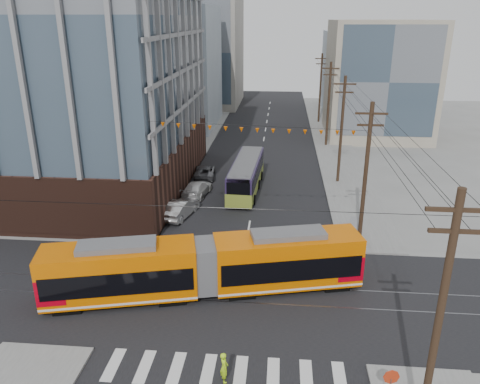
# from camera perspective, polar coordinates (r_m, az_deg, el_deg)

# --- Properties ---
(ground) EXTENTS (160.00, 160.00, 0.00)m
(ground) POSITION_cam_1_polar(r_m,az_deg,el_deg) (26.92, -1.12, -16.84)
(ground) COLOR slate
(office_building) EXTENTS (30.00, 25.00, 28.60)m
(office_building) POSITION_cam_1_polar(r_m,az_deg,el_deg) (50.58, -24.82, 16.45)
(office_building) COLOR #381E16
(office_building) RESTS_ON ground
(bg_bldg_nw_near) EXTENTS (18.00, 16.00, 18.00)m
(bg_bldg_nw_near) POSITION_cam_1_polar(r_m,az_deg,el_deg) (76.13, -10.01, 14.72)
(bg_bldg_nw_near) COLOR #8C99A5
(bg_bldg_nw_near) RESTS_ON ground
(bg_bldg_ne_near) EXTENTS (14.00, 14.00, 16.00)m
(bg_bldg_ne_near) POSITION_cam_1_polar(r_m,az_deg,el_deg) (71.06, 16.54, 12.99)
(bg_bldg_ne_near) COLOR gray
(bg_bldg_ne_near) RESTS_ON ground
(bg_bldg_nw_far) EXTENTS (16.00, 18.00, 20.00)m
(bg_bldg_nw_far) POSITION_cam_1_polar(r_m,az_deg,el_deg) (94.90, -5.06, 16.64)
(bg_bldg_nw_far) COLOR gray
(bg_bldg_nw_far) RESTS_ON ground
(bg_bldg_ne_far) EXTENTS (16.00, 16.00, 14.00)m
(bg_bldg_ne_far) POSITION_cam_1_polar(r_m,az_deg,el_deg) (91.08, 15.41, 13.96)
(bg_bldg_ne_far) COLOR #8C99A5
(bg_bldg_ne_far) RESTS_ON ground
(utility_pole_near) EXTENTS (0.30, 0.30, 11.00)m
(utility_pole_near) POSITION_cam_1_polar(r_m,az_deg,el_deg) (19.68, 22.97, -14.75)
(utility_pole_near) COLOR black
(utility_pole_near) RESTS_ON ground
(utility_pole_far) EXTENTS (0.30, 0.30, 11.00)m
(utility_pole_far) POSITION_cam_1_polar(r_m,az_deg,el_deg) (78.25, 9.76, 12.30)
(utility_pole_far) COLOR black
(utility_pole_far) RESTS_ON ground
(streetcar) EXTENTS (19.64, 7.32, 3.77)m
(streetcar) POSITION_cam_1_polar(r_m,az_deg,el_deg) (29.31, -4.22, -9.07)
(streetcar) COLOR #D55E00
(streetcar) RESTS_ON ground
(city_bus) EXTENTS (2.99, 11.35, 3.18)m
(city_bus) POSITION_cam_1_polar(r_m,az_deg,el_deg) (46.59, 0.76, 2.09)
(city_bus) COLOR #2B1F44
(city_bus) RESTS_ON ground
(parked_car_silver) EXTENTS (2.72, 4.96, 1.55)m
(parked_car_silver) POSITION_cam_1_polar(r_m,az_deg,el_deg) (40.93, -7.27, -1.98)
(parked_car_silver) COLOR #BBBBBB
(parked_car_silver) RESTS_ON ground
(parked_car_white) EXTENTS (2.67, 5.20, 1.44)m
(parked_car_white) POSITION_cam_1_polar(r_m,az_deg,el_deg) (45.53, -5.29, 0.40)
(parked_car_white) COLOR #BDBDBD
(parked_car_white) RESTS_ON ground
(parked_car_grey) EXTENTS (2.52, 4.78, 1.28)m
(parked_car_grey) POSITION_cam_1_polar(r_m,az_deg,el_deg) (50.87, -4.31, 2.51)
(parked_car_grey) COLOR #58585C
(parked_car_grey) RESTS_ON ground
(pedestrian) EXTENTS (0.55, 0.68, 1.60)m
(pedestrian) POSITION_cam_1_polar(r_m,az_deg,el_deg) (23.64, -1.95, -20.57)
(pedestrian) COLOR #BEF91A
(pedestrian) RESTS_ON ground
(jersey_barrier) EXTENTS (1.77, 4.27, 0.83)m
(jersey_barrier) POSITION_cam_1_polar(r_m,az_deg,el_deg) (38.25, 13.54, -4.67)
(jersey_barrier) COLOR gray
(jersey_barrier) RESTS_ON ground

